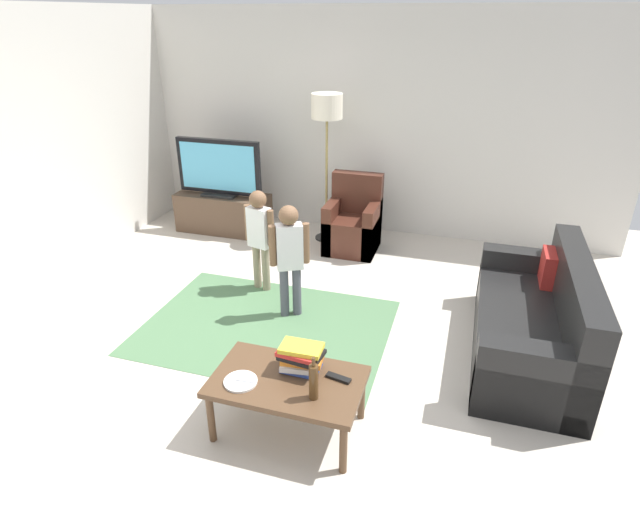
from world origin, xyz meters
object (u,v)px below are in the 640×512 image
child_center (290,251)px  bottle (314,381)px  floor_lamp (327,115)px  couch (538,326)px  armchair (353,225)px  plate (241,381)px  book_stack (301,357)px  child_near_tv (259,231)px  tv (219,168)px  tv_remote (338,378)px  coffee_table (288,385)px  tv_stand (224,213)px

child_center → bottle: 1.69m
floor_lamp → bottle: (0.91, -3.38, -1.00)m
couch → child_center: 2.19m
armchair → plate: size_ratio=4.09×
book_stack → child_center: bearing=113.1°
child_near_tv → plate: bearing=-70.6°
tv → armchair: size_ratio=1.22×
child_center → book_stack: size_ratio=3.60×
plate → child_center: bearing=98.0°
couch → tv_remote: bearing=-136.2°
child_center → book_stack: child_center is taller
child_near_tv → bottle: 2.26m
tv → tv_remote: (2.36, -2.99, -0.42)m
child_center → coffee_table: 1.52m
tv_stand → book_stack: size_ratio=3.95×
coffee_table → tv_stand: bearing=123.3°
floor_lamp → plate: (0.41, -3.38, -1.12)m
tv_remote → plate: (-0.60, -0.22, -0.00)m
tv_stand → child_center: size_ratio=1.10×
floor_lamp → child_near_tv: bearing=-100.4°
armchair → bottle: size_ratio=2.97×
armchair → child_center: 1.71m
plate → bottle: bearing=0.0°
couch → plate: size_ratio=8.18×
tv_remote → plate: plate is taller
book_stack → armchair: bearing=96.8°
coffee_table → plate: 0.31m
child_near_tv → book_stack: 1.97m
plate → floor_lamp: bearing=97.0°
floor_lamp → child_center: 2.07m
book_stack → plate: bearing=-143.8°
tv_stand → plate: tv_stand is taller
couch → child_center: (-2.16, 0.02, 0.37)m
child_near_tv → bottle: (1.18, -1.93, -0.09)m
bottle → floor_lamp: bearing=105.1°
tv_stand → bottle: size_ratio=3.95×
tv → plate: tv is taller
tv → floor_lamp: size_ratio=0.62×
tv_stand → child_near_tv: 1.74m
couch → floor_lamp: (-2.36, 1.87, 1.25)m
floor_lamp → tv_stand: bearing=-173.6°
tv → floor_lamp: 1.53m
child_center → book_stack: 1.40m
tv → child_near_tv: (1.08, -1.28, -0.21)m
book_stack → plate: size_ratio=1.38×
child_center → couch: bearing=-0.5°
couch → armchair: bearing=139.4°
armchair → book_stack: armchair is taller
floor_lamp → child_near_tv: floor_lamp is taller
armchair → tv_remote: size_ratio=5.29×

